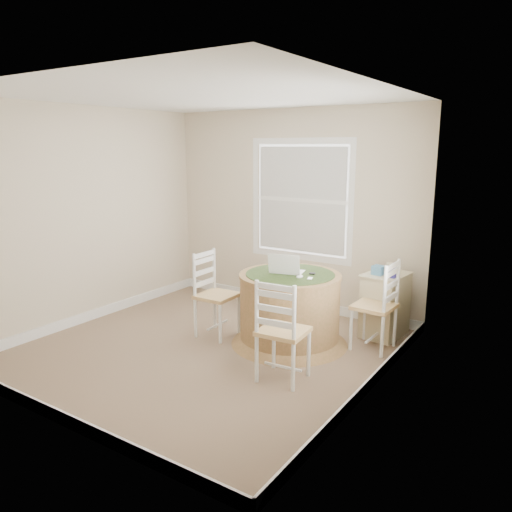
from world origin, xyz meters
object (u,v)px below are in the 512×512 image
Objects in this scene: chair_near at (283,331)px; corner_chest at (385,305)px; chair_right at (374,306)px; round_table at (290,306)px; laptop at (287,270)px; chair_left at (217,295)px.

chair_near is 1.64m from corner_chest.
chair_near is 1.24m from chair_right.
chair_right is at bearing 6.31° from round_table.
corner_chest is (0.79, 0.79, -0.06)m from round_table.
corner_chest is (0.40, 1.59, -0.11)m from chair_near.
laptop reaches higher than corner_chest.
round_table is at bearing -127.28° from corner_chest.
chair_left and chair_near have the same top height.
chair_near is 1.30× the size of corner_chest.
chair_left is 1.00× the size of chair_right.
chair_near is at bearing 104.42° from laptop.
round_table is 0.84m from chair_left.
chair_near is at bearing -18.58° from chair_right.
laptop is (-0.44, 0.81, 0.34)m from chair_near.
laptop is at bearing -129.62° from corner_chest.
laptop is (-0.87, -0.36, 0.34)m from chair_right.
laptop is at bearing -66.08° from chair_near.
laptop reaches higher than chair_left.
round_table is 1.34× the size of chair_near.
chair_right is at bearing -171.80° from laptop.
laptop is at bearing -65.96° from chair_right.
round_table reaches higher than corner_chest.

